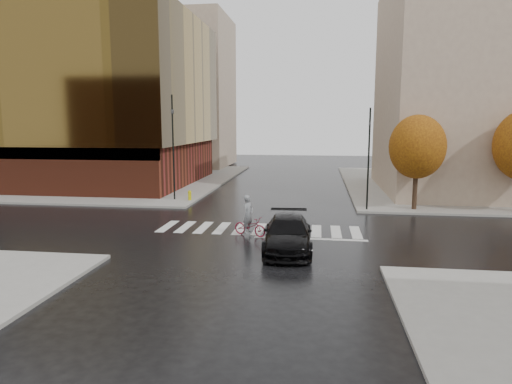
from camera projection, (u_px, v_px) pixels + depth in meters
ground at (258, 231)px, 25.89m from camera, size 120.00×120.00×0.00m
sidewalk_nw at (91, 179)px, 49.27m from camera, size 30.00×30.00×0.15m
sidewalk_ne at (504, 186)px, 43.61m from camera, size 30.00×30.00×0.15m
crosswalk at (259, 229)px, 26.38m from camera, size 12.00×3.00×0.01m
office_glass at (62, 100)px, 45.20m from camera, size 27.00×19.00×16.00m
building_ne_tan at (482, 86)px, 38.85m from camera, size 16.00×16.00×18.00m
building_nw_far at (178, 92)px, 62.72m from camera, size 14.00×12.00×20.00m
tree_ne_a at (417, 147)px, 31.11m from camera, size 3.80×3.80×6.50m
sedan at (288, 234)px, 21.97m from camera, size 2.56×5.71×1.63m
cyclist at (249, 222)px, 24.84m from camera, size 2.07×1.43×2.23m
traffic_light_nw at (173, 139)px, 35.02m from camera, size 0.23×0.20×8.05m
traffic_light_ne at (369, 153)px, 31.05m from camera, size 0.16×0.19×6.95m
fire_hydrant at (190, 195)px, 35.27m from camera, size 0.27×0.27×0.77m
manhole at (279, 224)px, 27.71m from camera, size 0.56×0.56×0.01m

